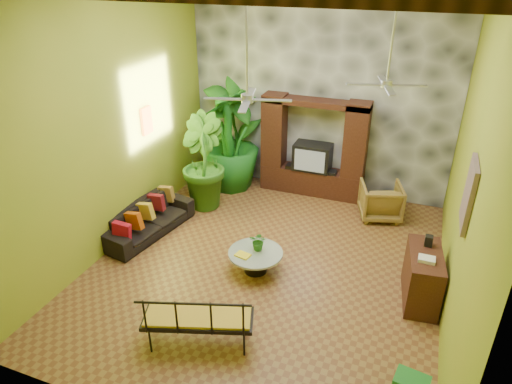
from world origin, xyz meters
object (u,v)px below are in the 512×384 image
at_px(coffee_table, 256,259).
at_px(ceiling_fan_back, 388,71).
at_px(tall_plant_b, 201,162).
at_px(iron_bench, 195,318).
at_px(entertainment_center, 313,155).
at_px(tall_plant_c, 230,139).
at_px(wicker_armchair, 381,201).
at_px(ceiling_fan_front, 247,84).
at_px(sofa, 147,220).
at_px(tall_plant_a, 235,130).
at_px(side_console, 422,277).

bearing_deg(coffee_table, ceiling_fan_back, 39.70).
height_order(tall_plant_b, iron_bench, tall_plant_b).
relative_size(tall_plant_b, coffee_table, 2.16).
xyz_separation_m(ceiling_fan_back, tall_plant_b, (-3.73, 0.48, -2.35)).
xyz_separation_m(entertainment_center, ceiling_fan_back, (1.60, -1.94, 2.44)).
bearing_deg(tall_plant_c, tall_plant_b, -101.01).
distance_m(wicker_armchair, tall_plant_c, 3.71).
distance_m(entertainment_center, wicker_armchair, 1.89).
distance_m(entertainment_center, ceiling_fan_front, 4.30).
height_order(sofa, coffee_table, sofa).
distance_m(ceiling_fan_front, wicker_armchair, 4.60).
distance_m(entertainment_center, tall_plant_b, 2.58).
xyz_separation_m(ceiling_fan_front, ceiling_fan_back, (1.80, 1.60, 0.00)).
bearing_deg(ceiling_fan_back, tall_plant_b, 172.68).
distance_m(tall_plant_a, tall_plant_b, 1.51).
height_order(ceiling_fan_front, wicker_armchair, ceiling_fan_front).
distance_m(entertainment_center, sofa, 4.03).
bearing_deg(ceiling_fan_back, iron_bench, -118.88).
relative_size(ceiling_fan_back, iron_bench, 1.13).
bearing_deg(iron_bench, ceiling_fan_back, 42.96).
height_order(sofa, tall_plant_a, tall_plant_a).
height_order(sofa, iron_bench, iron_bench).
height_order(ceiling_fan_front, ceiling_fan_back, same).
bearing_deg(coffee_table, entertainment_center, 87.73).
bearing_deg(iron_bench, ceiling_fan_front, 69.23).
bearing_deg(side_console, entertainment_center, 123.57).
xyz_separation_m(ceiling_fan_front, side_console, (2.85, 0.40, -2.95)).
height_order(wicker_armchair, tall_plant_b, tall_plant_b).
xyz_separation_m(tall_plant_a, tall_plant_c, (0.04, -0.39, -0.10)).
xyz_separation_m(sofa, wicker_armchair, (4.34, 2.33, 0.08)).
bearing_deg(ceiling_fan_front, tall_plant_a, 116.44).
bearing_deg(tall_plant_c, iron_bench, -71.77).
bearing_deg(wicker_armchair, entertainment_center, -37.35).
xyz_separation_m(ceiling_fan_back, iron_bench, (-1.88, -3.41, -2.87)).
distance_m(tall_plant_b, tall_plant_c, 1.12).
xyz_separation_m(sofa, tall_plant_c, (0.73, 2.58, 0.92)).
bearing_deg(coffee_table, tall_plant_c, 120.78).
bearing_deg(tall_plant_a, sofa, -102.99).
height_order(wicker_armchair, iron_bench, iron_bench).
bearing_deg(tall_plant_c, coffee_table, -59.22).
xyz_separation_m(sofa, tall_plant_a, (0.68, 2.97, 1.02)).
bearing_deg(entertainment_center, side_console, -49.79).
bearing_deg(tall_plant_b, wicker_armchair, 12.32).
bearing_deg(coffee_table, iron_bench, -94.32).
height_order(ceiling_fan_back, coffee_table, ceiling_fan_back).
distance_m(tall_plant_a, iron_bench, 5.68).
distance_m(wicker_armchair, coffee_table, 3.30).
relative_size(ceiling_fan_back, sofa, 0.89).
bearing_deg(sofa, iron_bench, -124.97).
height_order(wicker_armchair, coffee_table, wicker_armchair).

